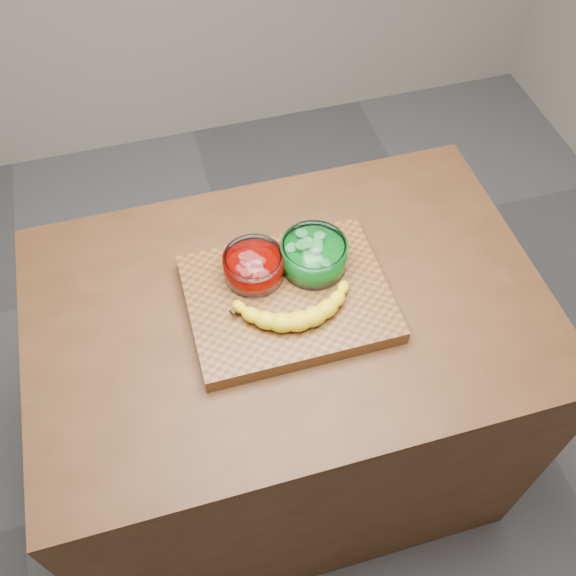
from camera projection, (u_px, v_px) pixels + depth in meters
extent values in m
plane|color=#59595E|center=(288.00, 454.00, 2.20)|extent=(3.50, 3.50, 0.00)
cube|color=#502E18|center=(288.00, 394.00, 1.84)|extent=(1.20, 0.80, 0.90)
cube|color=brown|center=(288.00, 298.00, 1.46)|extent=(0.45, 0.35, 0.04)
cylinder|color=white|center=(254.00, 266.00, 1.45)|extent=(0.14, 0.14, 0.06)
cylinder|color=#C50500|center=(254.00, 269.00, 1.45)|extent=(0.12, 0.12, 0.04)
cylinder|color=#FA564F|center=(253.00, 261.00, 1.43)|extent=(0.11, 0.11, 0.02)
cylinder|color=white|center=(314.00, 255.00, 1.46)|extent=(0.15, 0.15, 0.07)
cylinder|color=#119A24|center=(314.00, 258.00, 1.47)|extent=(0.13, 0.13, 0.04)
cylinder|color=#70EE75|center=(314.00, 250.00, 1.45)|extent=(0.12, 0.12, 0.02)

